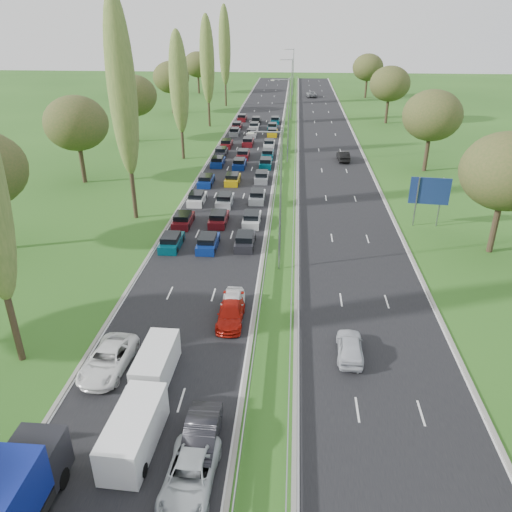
# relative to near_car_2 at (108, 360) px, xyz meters

# --- Properties ---
(ground) EXTENTS (260.00, 260.00, 0.00)m
(ground) POSITION_rel_near_car_2_xyz_m (10.05, 51.60, -0.75)
(ground) COLOR #27541A
(ground) RESTS_ON ground
(near_carriageway) EXTENTS (10.50, 215.00, 0.04)m
(near_carriageway) POSITION_rel_near_car_2_xyz_m (3.30, 54.10, -0.75)
(near_carriageway) COLOR black
(near_carriageway) RESTS_ON ground
(far_carriageway) EXTENTS (10.50, 215.00, 0.04)m
(far_carriageway) POSITION_rel_near_car_2_xyz_m (16.80, 54.10, -0.75)
(far_carriageway) COLOR black
(far_carriageway) RESTS_ON ground
(central_reservation) EXTENTS (2.36, 215.00, 0.32)m
(central_reservation) POSITION_rel_near_car_2_xyz_m (10.05, 54.10, -0.20)
(central_reservation) COLOR gray
(central_reservation) RESTS_ON ground
(lamp_columns) EXTENTS (0.18, 140.18, 12.00)m
(lamp_columns) POSITION_rel_near_car_2_xyz_m (10.05, 49.60, 5.25)
(lamp_columns) COLOR gray
(lamp_columns) RESTS_ON ground
(poplar_row) EXTENTS (2.80, 127.80, 22.44)m
(poplar_row) POSITION_rel_near_car_2_xyz_m (-5.95, 39.76, 11.64)
(poplar_row) COLOR #2D2116
(poplar_row) RESTS_ON ground
(woodland_left) EXTENTS (8.00, 166.00, 11.10)m
(woodland_left) POSITION_rel_near_car_2_xyz_m (-16.45, 34.22, 6.94)
(woodland_left) COLOR #2D2116
(woodland_left) RESTS_ON ground
(woodland_right) EXTENTS (8.00, 153.00, 11.10)m
(woodland_right) POSITION_rel_near_car_2_xyz_m (29.55, 38.26, 6.94)
(woodland_right) COLOR #2D2116
(woodland_right) RESTS_ON ground
(traffic_queue_fill) EXTENTS (9.11, 67.64, 0.80)m
(traffic_queue_fill) POSITION_rel_near_car_2_xyz_m (3.28, 49.16, -0.31)
(traffic_queue_fill) COLOR #053F4C
(traffic_queue_fill) RESTS_ON ground
(near_car_2) EXTENTS (2.75, 5.37, 1.45)m
(near_car_2) POSITION_rel_near_car_2_xyz_m (0.00, 0.00, 0.00)
(near_car_2) COLOR white
(near_car_2) RESTS_ON near_carriageway
(near_car_7) EXTENTS (2.01, 4.77, 1.38)m
(near_car_7) POSITION_rel_near_car_2_xyz_m (3.06, -0.30, -0.04)
(near_car_7) COLOR #043A44
(near_car_7) RESTS_ON near_carriageway
(near_car_9) EXTENTS (1.70, 4.74, 1.55)m
(near_car_9) POSITION_rel_near_car_2_xyz_m (6.85, -5.87, 0.05)
(near_car_9) COLOR black
(near_car_9) RESTS_ON near_carriageway
(near_car_10) EXTENTS (2.44, 5.03, 1.38)m
(near_car_10) POSITION_rel_near_car_2_xyz_m (6.71, -8.12, -0.04)
(near_car_10) COLOR #B1B8BB
(near_car_10) RESTS_ON near_carriageway
(near_car_11) EXTENTS (1.88, 4.51, 1.30)m
(near_car_11) POSITION_rel_near_car_2_xyz_m (6.90, 5.91, -0.07)
(near_car_11) COLOR #AC140A
(near_car_11) RESTS_ON near_carriageway
(near_car_12) EXTENTS (1.78, 4.21, 1.42)m
(near_car_12) POSITION_rel_near_car_2_xyz_m (6.87, 7.23, -0.01)
(near_car_12) COLOR white
(near_car_12) RESTS_ON near_carriageway
(far_car_0) EXTENTS (1.83, 4.17, 1.40)m
(far_car_0) POSITION_rel_near_car_2_xyz_m (15.04, 2.55, -0.03)
(far_car_0) COLOR silver
(far_car_0) RESTS_ON far_carriageway
(far_car_1) EXTENTS (1.78, 4.54, 1.47)m
(far_car_1) POSITION_rel_near_car_2_xyz_m (18.46, 51.04, 0.01)
(far_car_1) COLOR black
(far_car_1) RESTS_ON far_carriageway
(far_car_2) EXTENTS (2.80, 5.48, 1.48)m
(far_car_2) POSITION_rel_near_car_2_xyz_m (15.17, 116.97, 0.02)
(far_car_2) COLOR gray
(far_car_2) RESTS_ON far_carriageway
(white_van_front) EXTENTS (2.07, 5.29, 2.13)m
(white_van_front) POSITION_rel_near_car_2_xyz_m (3.48, -5.77, 0.34)
(white_van_front) COLOR white
(white_van_front) RESTS_ON near_carriageway
(white_van_rear) EXTENTS (1.87, 4.77, 1.92)m
(white_van_rear) POSITION_rel_near_car_2_xyz_m (3.15, -0.18, 0.24)
(white_van_rear) COLOR silver
(white_van_rear) RESTS_ON near_carriageway
(direction_sign) EXTENTS (3.99, 0.52, 5.20)m
(direction_sign) POSITION_rel_near_car_2_xyz_m (24.95, 25.61, 2.82)
(direction_sign) COLOR gray
(direction_sign) RESTS_ON ground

